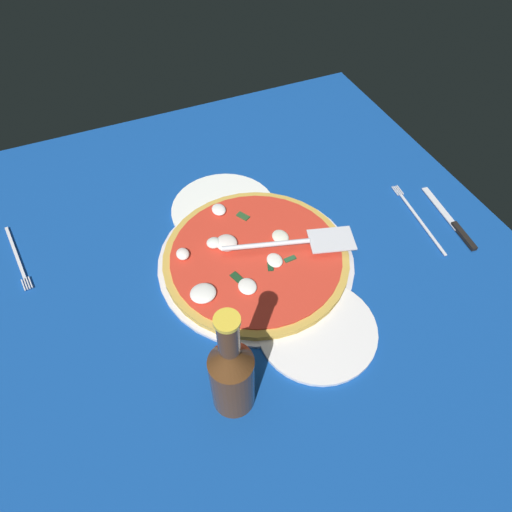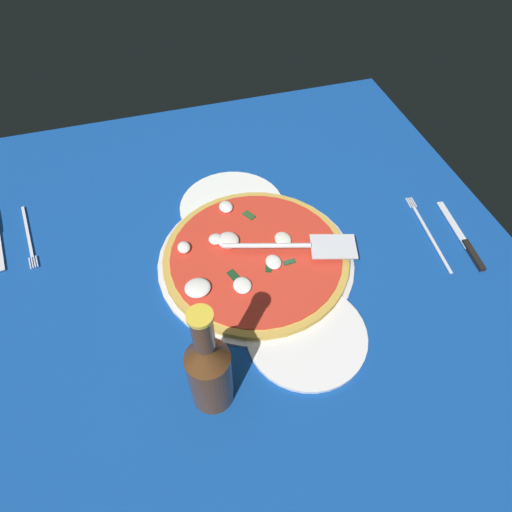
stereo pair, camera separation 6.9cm
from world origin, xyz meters
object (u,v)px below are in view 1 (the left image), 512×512
at_px(beer_bottle, 232,373).
at_px(place_setting_far, 435,222).
at_px(dinner_plate_left, 224,209).
at_px(pizza_server, 298,242).
at_px(pizza, 254,257).
at_px(dinner_plate_right, 317,329).
at_px(place_setting_near, 0,259).

bearing_deg(beer_bottle, place_setting_far, 109.63).
xyz_separation_m(dinner_plate_left, pizza_server, (0.18, 0.09, 0.04)).
bearing_deg(pizza, dinner_plate_right, 12.14).
height_order(pizza, beer_bottle, beer_bottle).
height_order(dinner_plate_left, place_setting_near, place_setting_near).
bearing_deg(beer_bottle, pizza_server, 135.21).
bearing_deg(dinner_plate_left, place_setting_near, -95.71).
relative_size(pizza, beer_bottle, 1.54).
bearing_deg(beer_bottle, dinner_plate_left, 161.55).
bearing_deg(place_setting_far, dinner_plate_right, 116.94).
bearing_deg(dinner_plate_left, pizza_server, 26.84).
xyz_separation_m(dinner_plate_left, dinner_plate_right, (0.35, 0.05, 0.00)).
height_order(pizza_server, place_setting_near, pizza_server).
xyz_separation_m(dinner_plate_right, place_setting_near, (-0.40, -0.51, -0.00)).
bearing_deg(dinner_plate_right, pizza_server, 165.01).
distance_m(pizza_server, place_setting_far, 0.32).
height_order(dinner_plate_right, place_setting_far, place_setting_far).
xyz_separation_m(dinner_plate_right, pizza, (-0.19, -0.04, 0.01)).
bearing_deg(dinner_plate_left, beer_bottle, -18.45).
distance_m(dinner_plate_right, place_setting_near, 0.65).
distance_m(place_setting_far, beer_bottle, 0.58).
distance_m(pizza, pizza_server, 0.09).
xyz_separation_m(place_setting_far, beer_bottle, (0.19, -0.54, 0.09)).
bearing_deg(pizza_server, pizza, -175.72).
bearing_deg(dinner_plate_right, place_setting_near, -127.92).
distance_m(dinner_plate_left, dinner_plate_right, 0.35).
bearing_deg(dinner_plate_right, place_setting_far, 110.55).
relative_size(dinner_plate_right, beer_bottle, 0.89).
xyz_separation_m(pizza_server, beer_bottle, (0.23, -0.23, 0.05)).
bearing_deg(place_setting_near, place_setting_far, 64.80).
height_order(dinner_plate_left, pizza_server, pizza_server).
distance_m(dinner_plate_left, beer_bottle, 0.44).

